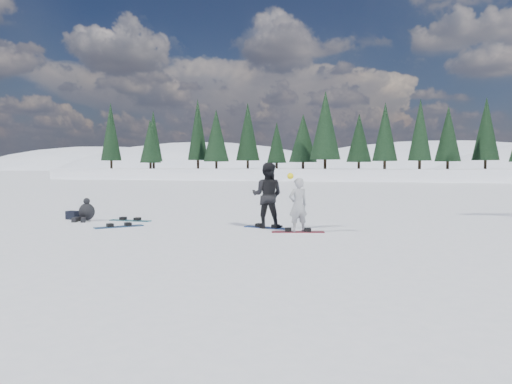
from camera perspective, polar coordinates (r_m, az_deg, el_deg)
ground at (r=13.92m, az=4.20°, el=-4.86°), size 420.00×420.00×0.00m
alpine_backdrop at (r=203.83m, az=11.20°, el=-1.52°), size 412.50×227.00×53.20m
snowboarder_woman at (r=14.27m, az=4.81°, el=-1.46°), size 0.68×0.64×1.70m
snowboarder_man at (r=15.19m, az=1.30°, el=-0.40°), size 0.99×0.78×2.00m
seated_rider at (r=18.28m, az=-18.86°, el=-2.17°), size 0.71×1.03×0.79m
gear_bag at (r=18.90m, az=-20.18°, el=-2.50°), size 0.50×0.39×0.30m
snowboard_woman at (r=14.35m, az=4.81°, el=-4.57°), size 1.52×0.65×0.03m
snowboard_man at (r=15.28m, az=1.29°, el=-4.09°), size 1.52×0.64×0.03m
snowboard_loose_a at (r=16.08m, az=-15.38°, el=-3.84°), size 1.23×1.29×0.03m
snowboard_loose_c at (r=17.80m, az=-14.18°, el=-3.18°), size 1.51×0.32×0.03m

